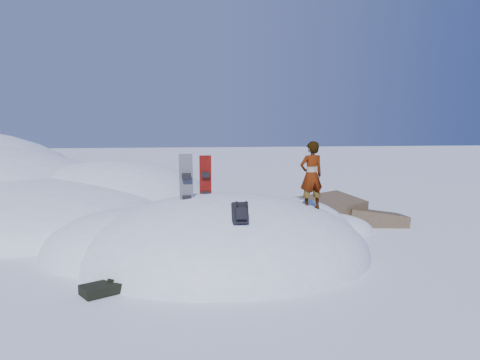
{
  "coord_description": "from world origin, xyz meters",
  "views": [
    {
      "loc": [
        -1.34,
        -10.9,
        3.1
      ],
      "look_at": [
        0.41,
        0.3,
        1.8
      ],
      "focal_mm": 35.0,
      "sensor_mm": 36.0,
      "label": 1
    }
  ],
  "objects": [
    {
      "name": "ground",
      "position": [
        0.0,
        0.0,
        0.0
      ],
      "size": [
        120.0,
        120.0,
        0.0
      ],
      "primitive_type": "plane",
      "color": "white",
      "rests_on": "ground"
    },
    {
      "name": "person",
      "position": [
        2.05,
        -0.25,
        1.94
      ],
      "size": [
        0.66,
        0.5,
        1.63
      ],
      "primitive_type": "imported",
      "rotation": [
        0.0,
        0.0,
        3.34
      ],
      "color": "slate",
      "rests_on": "snow_mound"
    },
    {
      "name": "gear_pile",
      "position": [
        -2.56,
        -2.19,
        0.12
      ],
      "size": [
        0.9,
        0.73,
        0.24
      ],
      "rotation": [
        0.0,
        0.0,
        0.53
      ],
      "color": "black",
      "rests_on": "ground"
    },
    {
      "name": "snow_mound",
      "position": [
        -0.17,
        0.24,
        0.0
      ],
      "size": [
        8.0,
        6.0,
        3.0
      ],
      "color": "white",
      "rests_on": "ground"
    },
    {
      "name": "backpack",
      "position": [
        0.08,
        -1.81,
        1.38
      ],
      "size": [
        0.32,
        0.38,
        0.51
      ],
      "rotation": [
        0.0,
        0.0,
        0.03
      ],
      "color": "black",
      "rests_on": "snow_mound"
    },
    {
      "name": "rock_outcrop",
      "position": [
        3.72,
        3.01,
        0.01
      ],
      "size": [
        4.68,
        4.41,
        1.68
      ],
      "color": "brown",
      "rests_on": "ground"
    },
    {
      "name": "snowboard_red",
      "position": [
        -0.42,
        0.4,
        1.65
      ],
      "size": [
        0.29,
        0.15,
        1.56
      ],
      "rotation": [
        0.0,
        0.0,
        -0.05
      ],
      "color": "#AE1109",
      "rests_on": "snow_mound"
    },
    {
      "name": "snowboard_dark",
      "position": [
        -0.91,
        -0.09,
        1.64
      ],
      "size": [
        0.34,
        0.36,
        1.7
      ],
      "rotation": [
        0.0,
        0.0,
        0.04
      ],
      "color": "black",
      "rests_on": "snow_mound"
    }
  ]
}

